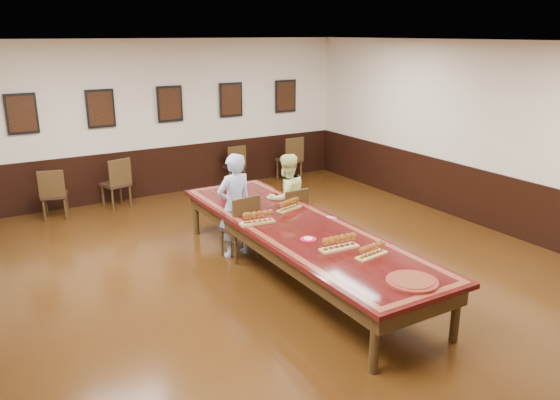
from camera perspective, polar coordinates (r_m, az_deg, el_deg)
floor at (r=7.82m, az=1.89°, el=-8.02°), size 8.00×10.00×0.02m
ceiling at (r=7.08m, az=2.16°, el=16.28°), size 8.00×10.00×0.02m
wall_back at (r=11.74m, az=-11.48°, el=8.40°), size 8.00×0.02×3.20m
wall_right at (r=10.00m, az=21.84°, el=6.04°), size 0.02×10.00×3.20m
chair_man at (r=8.29m, az=-4.31°, el=-2.74°), size 0.53×0.57×1.01m
chair_woman at (r=8.88m, az=1.04°, el=-1.57°), size 0.46×0.50×0.93m
spare_chair_a at (r=10.88m, az=-22.54°, el=0.66°), size 0.55×0.58×0.95m
spare_chair_b at (r=11.16m, az=-16.82°, el=1.77°), size 0.58×0.61×0.99m
spare_chair_c at (r=12.33m, az=-4.89°, el=3.68°), size 0.44×0.48×0.92m
spare_chair_d at (r=12.66m, az=0.97°, el=4.36°), size 0.49×0.53×1.03m
person_man at (r=8.27m, az=-4.77°, el=-0.58°), size 0.63×0.45×1.61m
person_woman at (r=8.88m, az=0.68°, el=0.21°), size 0.75×0.60×1.46m
pink_phone at (r=7.90m, az=5.38°, el=-1.84°), size 0.13×0.16×0.01m
wainscoting at (r=7.62m, az=1.93°, el=-4.55°), size 8.00×10.00×1.00m
conference_table at (r=7.58m, az=1.94°, el=-3.77°), size 1.40×5.00×0.76m
posters at (r=11.63m, az=-11.44°, el=9.81°), size 6.14×0.04×0.74m
flight_a at (r=7.62m, az=-2.38°, el=-1.87°), size 0.51×0.22×0.19m
flight_b at (r=8.20m, az=0.96°, el=-0.52°), size 0.47×0.26×0.17m
flight_c at (r=6.76m, az=6.22°, el=-4.46°), size 0.51×0.18×0.19m
flight_d at (r=6.60m, az=9.59°, el=-5.24°), size 0.46×0.20×0.17m
red_plate_grp at (r=7.05m, az=2.97°, el=-4.12°), size 0.21×0.21×0.03m
carved_platter at (r=6.04m, az=13.64°, el=-8.30°), size 0.67×0.67×0.04m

